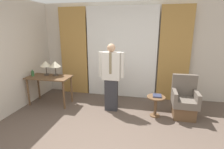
{
  "coord_description": "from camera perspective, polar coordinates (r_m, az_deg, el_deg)",
  "views": [
    {
      "loc": [
        0.8,
        -2.15,
        2.0
      ],
      "look_at": [
        -0.02,
        1.63,
        0.96
      ],
      "focal_mm": 28.0,
      "sensor_mm": 36.0,
      "label": 1
    }
  ],
  "objects": [
    {
      "name": "curtain_sheer_center",
      "position": [
        5.04,
        3.01,
        6.9
      ],
      "size": [
        2.0,
        0.06,
        2.58
      ],
      "color": "white",
      "rests_on": "ground_plane"
    },
    {
      "name": "bottle_near_edge",
      "position": [
        5.08,
        -24.49,
        0.3
      ],
      "size": [
        0.08,
        0.08,
        0.17
      ],
      "color": "#336638",
      "rests_on": "desk"
    },
    {
      "name": "armchair",
      "position": [
        4.37,
        22.49,
        -8.28
      ],
      "size": [
        0.55,
        0.56,
        0.96
      ],
      "color": "brown",
      "rests_on": "ground_plane"
    },
    {
      "name": "book",
      "position": [
        4.14,
        14.52,
        -6.71
      ],
      "size": [
        0.19,
        0.21,
        0.03
      ],
      "color": "#2D334C",
      "rests_on": "side_table"
    },
    {
      "name": "curtain_drape_right",
      "position": [
        5.02,
        19.69,
        6.01
      ],
      "size": [
        0.82,
        0.06,
        2.58
      ],
      "color": "#B28442",
      "rests_on": "ground_plane"
    },
    {
      "name": "table_lamp_left",
      "position": [
        4.97,
        -20.83,
        3.16
      ],
      "size": [
        0.3,
        0.3,
        0.39
      ],
      "color": "#4C4238",
      "rests_on": "desk"
    },
    {
      "name": "side_table",
      "position": [
        4.19,
        14.07,
        -8.94
      ],
      "size": [
        0.42,
        0.42,
        0.48
      ],
      "color": "brown",
      "rests_on": "ground_plane"
    },
    {
      "name": "table_lamp_right",
      "position": [
        4.83,
        -18.08,
        3.08
      ],
      "size": [
        0.3,
        0.3,
        0.39
      ],
      "color": "#4C4238",
      "rests_on": "desk"
    },
    {
      "name": "curtain_drape_left",
      "position": [
        5.47,
        -12.32,
        7.2
      ],
      "size": [
        0.82,
        0.06,
        2.58
      ],
      "color": "#B28442",
      "rests_on": "ground_plane"
    },
    {
      "name": "person",
      "position": [
        4.18,
        -0.23,
        -0.29
      ],
      "size": [
        0.62,
        0.2,
        1.65
      ],
      "color": "#2D2D33",
      "rests_on": "ground_plane"
    },
    {
      "name": "desk",
      "position": [
        4.9,
        -19.75,
        -1.98
      ],
      "size": [
        1.13,
        0.57,
        0.76
      ],
      "color": "brown",
      "rests_on": "ground_plane"
    },
    {
      "name": "wall_back",
      "position": [
        5.16,
        3.26,
        7.75
      ],
      "size": [
        10.0,
        0.06,
        2.7
      ],
      "color": "beige",
      "rests_on": "ground_plane"
    }
  ]
}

